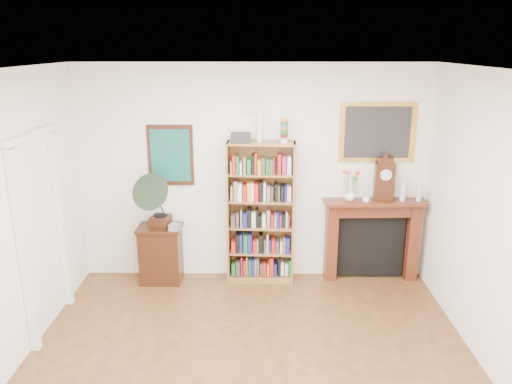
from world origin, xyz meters
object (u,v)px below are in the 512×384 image
(teacup, at_px, (366,200))
(side_cabinet, at_px, (161,254))
(gramophone, at_px, (157,197))
(cd_stack, at_px, (175,227))
(flower_vase, at_px, (350,195))
(bottle_left, at_px, (403,192))
(bottle_right, at_px, (419,193))
(mantel_clock, at_px, (384,180))
(bookshelf, at_px, (261,205))
(fireplace, at_px, (372,232))

(teacup, bearing_deg, side_cabinet, 179.74)
(gramophone, xyz_separation_m, cd_stack, (0.20, -0.01, -0.39))
(flower_vase, xyz_separation_m, bottle_left, (0.67, -0.00, 0.04))
(flower_vase, relative_size, teacup, 1.87)
(gramophone, bearing_deg, teacup, 14.94)
(side_cabinet, relative_size, teacup, 9.11)
(bottle_left, height_order, bottle_right, bottle_left)
(mantel_clock, distance_m, bottle_left, 0.28)
(bookshelf, height_order, bottle_right, bookshelf)
(cd_stack, bearing_deg, side_cabinet, 151.42)
(bookshelf, relative_size, bottle_right, 10.65)
(cd_stack, bearing_deg, bottle_left, 3.65)
(fireplace, xyz_separation_m, mantel_clock, (0.10, -0.03, 0.72))
(side_cabinet, xyz_separation_m, flower_vase, (2.43, 0.07, 0.79))
(fireplace, relative_size, cd_stack, 10.92)
(cd_stack, height_order, mantel_clock, mantel_clock)
(fireplace, distance_m, mantel_clock, 0.73)
(gramophone, xyz_separation_m, teacup, (2.60, 0.10, -0.06))
(bookshelf, distance_m, bottle_right, 2.01)
(side_cabinet, bearing_deg, teacup, 0.29)
(gramophone, relative_size, teacup, 9.09)
(teacup, bearing_deg, bottle_right, 6.13)
(side_cabinet, relative_size, bottle_right, 3.80)
(bottle_left, bearing_deg, mantel_clock, 172.79)
(bottle_left, relative_size, bottle_right, 1.20)
(flower_vase, bearing_deg, teacup, -23.06)
(bookshelf, xyz_separation_m, flower_vase, (1.13, 0.02, 0.14))
(bottle_left, bearing_deg, bookshelf, -179.49)
(bookshelf, height_order, bottle_left, bookshelf)
(mantel_clock, height_order, bottle_right, mantel_clock)
(fireplace, distance_m, bottle_right, 0.78)
(cd_stack, xyz_separation_m, bottle_right, (3.08, 0.18, 0.40))
(cd_stack, bearing_deg, flower_vase, 4.83)
(side_cabinet, distance_m, gramophone, 0.82)
(cd_stack, relative_size, mantel_clock, 0.22)
(teacup, relative_size, bottle_right, 0.42)
(fireplace, bearing_deg, mantel_clock, -18.29)
(fireplace, xyz_separation_m, gramophone, (-2.73, -0.24, 0.55))
(gramophone, height_order, cd_stack, gramophone)
(fireplace, bearing_deg, flower_vase, -172.43)
(flower_vase, bearing_deg, side_cabinet, -178.37)
(teacup, xyz_separation_m, bottle_right, (0.68, 0.07, 0.07))
(mantel_clock, bearing_deg, gramophone, -172.66)
(fireplace, bearing_deg, bottle_left, -12.29)
(side_cabinet, bearing_deg, bookshelf, 2.75)
(flower_vase, xyz_separation_m, teacup, (0.19, -0.08, -0.05))
(bookshelf, bearing_deg, gramophone, -169.77)
(teacup, height_order, bottle_right, bottle_right)
(bookshelf, height_order, side_cabinet, bookshelf)
(side_cabinet, relative_size, cd_stack, 6.33)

